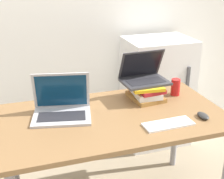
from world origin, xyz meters
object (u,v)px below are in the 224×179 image
(laptop_left, at_px, (62,108))
(laptop_on_books, at_px, (144,76))
(soda_can, at_px, (175,87))
(wireless_keyboard, at_px, (168,124))
(book_stack, at_px, (146,91))
(mouse, at_px, (203,116))
(mini_fridge, at_px, (156,92))

(laptop_left, height_order, laptop_on_books, laptop_on_books)
(laptop_on_books, bearing_deg, laptop_left, -169.84)
(soda_can, bearing_deg, laptop_left, -174.89)
(laptop_on_books, distance_m, soda_can, 0.27)
(laptop_left, height_order, wireless_keyboard, laptop_left)
(book_stack, bearing_deg, laptop_on_books, 97.49)
(mouse, bearing_deg, laptop_left, 159.84)
(book_stack, xyz_separation_m, soda_can, (0.24, 0.00, 0.00))
(book_stack, distance_m, mini_fridge, 0.78)
(wireless_keyboard, xyz_separation_m, soda_can, (0.26, 0.40, 0.05))
(laptop_left, relative_size, book_stack, 1.51)
(laptop_on_books, height_order, soda_can, laptop_on_books)
(mouse, bearing_deg, laptop_on_books, 119.06)
(laptop_left, xyz_separation_m, laptop_on_books, (0.61, 0.11, 0.11))
(mini_fridge, bearing_deg, mouse, -99.26)
(wireless_keyboard, bearing_deg, mouse, 4.12)
(laptop_left, relative_size, mini_fridge, 0.40)
(laptop_on_books, xyz_separation_m, mouse, (0.23, -0.42, -0.15))
(laptop_on_books, bearing_deg, wireless_keyboard, -92.70)
(book_stack, relative_size, laptop_on_books, 0.81)
(laptop_on_books, relative_size, soda_can, 2.71)
(book_stack, height_order, wireless_keyboard, book_stack)
(mouse, height_order, mini_fridge, mini_fridge)
(laptop_left, relative_size, soda_can, 3.33)
(book_stack, xyz_separation_m, laptop_on_books, (-0.00, 0.04, 0.10))
(mouse, xyz_separation_m, mini_fridge, (0.16, 0.98, -0.25))
(book_stack, bearing_deg, soda_can, 1.14)
(mouse, distance_m, mini_fridge, 1.03)
(soda_can, bearing_deg, wireless_keyboard, -123.18)
(laptop_left, bearing_deg, soda_can, 5.11)
(mini_fridge, bearing_deg, laptop_left, -145.89)
(book_stack, bearing_deg, laptop_left, -173.36)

